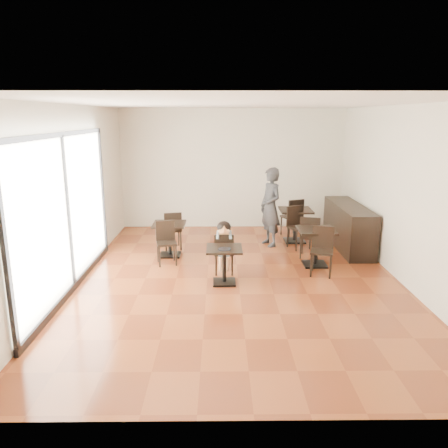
{
  "coord_description": "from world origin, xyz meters",
  "views": [
    {
      "loc": [
        -0.35,
        -7.8,
        3.0
      ],
      "look_at": [
        -0.27,
        0.24,
        1.0
      ],
      "focal_mm": 35.0,
      "sensor_mm": 36.0,
      "label": 1
    }
  ],
  "objects_px": {
    "cafe_table_mid": "(316,247)",
    "chair_mid_b": "(322,252)",
    "child": "(224,248)",
    "chair_mid_a": "(310,236)",
    "chair_back_b": "(299,228)",
    "cafe_table_back": "(295,225)",
    "chair_left_b": "(167,243)",
    "child_chair": "(224,253)",
    "adult_patron": "(270,207)",
    "cafe_table_left": "(170,240)",
    "chair_left_a": "(172,230)",
    "child_table": "(224,266)",
    "chair_back_a": "(292,217)"
  },
  "relations": [
    {
      "from": "child_chair",
      "to": "adult_patron",
      "type": "height_order",
      "value": "adult_patron"
    },
    {
      "from": "child",
      "to": "cafe_table_back",
      "type": "xyz_separation_m",
      "value": [
        1.76,
        2.19,
        -0.11
      ]
    },
    {
      "from": "cafe_table_back",
      "to": "chair_back_b",
      "type": "xyz_separation_m",
      "value": [
        0.0,
        -0.55,
        0.08
      ]
    },
    {
      "from": "chair_mid_a",
      "to": "chair_back_a",
      "type": "relative_size",
      "value": 0.96
    },
    {
      "from": "child",
      "to": "chair_mid_a",
      "type": "bearing_deg",
      "value": 27.45
    },
    {
      "from": "chair_back_b",
      "to": "cafe_table_back",
      "type": "bearing_deg",
      "value": 66.5
    },
    {
      "from": "child_table",
      "to": "chair_mid_b",
      "type": "height_order",
      "value": "chair_mid_b"
    },
    {
      "from": "child_chair",
      "to": "chair_left_b",
      "type": "height_order",
      "value": "chair_left_b"
    },
    {
      "from": "child",
      "to": "chair_mid_a",
      "type": "distance_m",
      "value": 2.12
    },
    {
      "from": "cafe_table_mid",
      "to": "cafe_table_back",
      "type": "relative_size",
      "value": 0.96
    },
    {
      "from": "child_chair",
      "to": "cafe_table_left",
      "type": "relative_size",
      "value": 1.11
    },
    {
      "from": "child_chair",
      "to": "child",
      "type": "height_order",
      "value": "child"
    },
    {
      "from": "child_table",
      "to": "cafe_table_left",
      "type": "distance_m",
      "value": 2.03
    },
    {
      "from": "child_chair",
      "to": "cafe_table_back",
      "type": "distance_m",
      "value": 2.8
    },
    {
      "from": "cafe_table_left",
      "to": "adult_patron",
      "type": "bearing_deg",
      "value": 19.1
    },
    {
      "from": "cafe_table_back",
      "to": "cafe_table_mid",
      "type": "bearing_deg",
      "value": -86.04
    },
    {
      "from": "adult_patron",
      "to": "chair_left_b",
      "type": "bearing_deg",
      "value": -83.08
    },
    {
      "from": "cafe_table_left",
      "to": "chair_mid_a",
      "type": "height_order",
      "value": "chair_mid_a"
    },
    {
      "from": "child_table",
      "to": "child_chair",
      "type": "relative_size",
      "value": 0.83
    },
    {
      "from": "chair_left_b",
      "to": "chair_back_b",
      "type": "height_order",
      "value": "chair_back_b"
    },
    {
      "from": "child",
      "to": "chair_left_a",
      "type": "height_order",
      "value": "child"
    },
    {
      "from": "child_table",
      "to": "chair_back_b",
      "type": "relative_size",
      "value": 0.7
    },
    {
      "from": "adult_patron",
      "to": "chair_left_a",
      "type": "bearing_deg",
      "value": -107.48
    },
    {
      "from": "chair_mid_b",
      "to": "chair_back_b",
      "type": "height_order",
      "value": "chair_back_b"
    },
    {
      "from": "cafe_table_left",
      "to": "cafe_table_mid",
      "type": "bearing_deg",
      "value": -12.4
    },
    {
      "from": "child",
      "to": "chair_left_a",
      "type": "distance_m",
      "value": 2.03
    },
    {
      "from": "cafe_table_mid",
      "to": "chair_mid_b",
      "type": "bearing_deg",
      "value": -90.0
    },
    {
      "from": "chair_mid_a",
      "to": "chair_mid_b",
      "type": "xyz_separation_m",
      "value": [
        0.0,
        -1.1,
        0.0
      ]
    },
    {
      "from": "cafe_table_back",
      "to": "chair_mid_a",
      "type": "xyz_separation_m",
      "value": [
        0.12,
        -1.21,
        0.06
      ]
    },
    {
      "from": "chair_left_b",
      "to": "cafe_table_mid",
      "type": "bearing_deg",
      "value": -15.68
    },
    {
      "from": "child_table",
      "to": "chair_left_b",
      "type": "relative_size",
      "value": 0.77
    },
    {
      "from": "child_chair",
      "to": "cafe_table_back",
      "type": "height_order",
      "value": "child_chair"
    },
    {
      "from": "cafe_table_back",
      "to": "chair_back_b",
      "type": "distance_m",
      "value": 0.56
    },
    {
      "from": "chair_mid_b",
      "to": "chair_left_b",
      "type": "bearing_deg",
      "value": -176.01
    },
    {
      "from": "child_chair",
      "to": "chair_mid_a",
      "type": "distance_m",
      "value": 2.12
    },
    {
      "from": "chair_left_a",
      "to": "cafe_table_mid",
      "type": "bearing_deg",
      "value": 144.8
    },
    {
      "from": "child_table",
      "to": "cafe_table_back",
      "type": "relative_size",
      "value": 0.84
    },
    {
      "from": "cafe_table_left",
      "to": "chair_back_b",
      "type": "distance_m",
      "value": 2.98
    },
    {
      "from": "cafe_table_left",
      "to": "chair_back_a",
      "type": "height_order",
      "value": "chair_back_a"
    },
    {
      "from": "chair_left_b",
      "to": "chair_back_a",
      "type": "distance_m",
      "value": 3.66
    },
    {
      "from": "cafe_table_back",
      "to": "child",
      "type": "bearing_deg",
      "value": -128.74
    },
    {
      "from": "child_chair",
      "to": "child",
      "type": "xyz_separation_m",
      "value": [
        0.0,
        0.0,
        0.11
      ]
    },
    {
      "from": "adult_patron",
      "to": "chair_mid_b",
      "type": "relative_size",
      "value": 1.99
    },
    {
      "from": "cafe_table_left",
      "to": "chair_left_a",
      "type": "distance_m",
      "value": 0.56
    },
    {
      "from": "chair_mid_a",
      "to": "chair_left_b",
      "type": "xyz_separation_m",
      "value": [
        -3.05,
        -0.43,
        -0.02
      ]
    },
    {
      "from": "child",
      "to": "cafe_table_back",
      "type": "distance_m",
      "value": 2.81
    },
    {
      "from": "child_chair",
      "to": "chair_mid_b",
      "type": "distance_m",
      "value": 1.88
    },
    {
      "from": "child_table",
      "to": "child",
      "type": "xyz_separation_m",
      "value": [
        0.0,
        0.55,
        0.17
      ]
    },
    {
      "from": "child_chair",
      "to": "adult_patron",
      "type": "distance_m",
      "value": 2.25
    },
    {
      "from": "adult_patron",
      "to": "cafe_table_back",
      "type": "distance_m",
      "value": 0.89
    }
  ]
}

